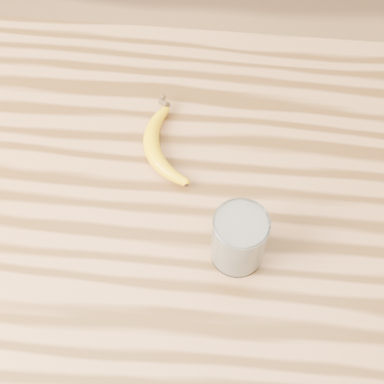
{
  "coord_description": "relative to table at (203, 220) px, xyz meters",
  "views": [
    {
      "loc": [
        0.03,
        -0.5,
        1.71
      ],
      "look_at": [
        -0.02,
        -0.03,
        0.93
      ],
      "focal_mm": 50.0,
      "sensor_mm": 36.0,
      "label": 1
    }
  ],
  "objects": [
    {
      "name": "table",
      "position": [
        0.0,
        0.0,
        0.0
      ],
      "size": [
        1.2,
        0.8,
        0.9
      ],
      "color": "#A36D3C",
      "rests_on": "ground"
    },
    {
      "name": "banana",
      "position": [
        -0.1,
        0.06,
        0.15
      ],
      "size": [
        0.17,
        0.27,
        0.03
      ],
      "primitive_type": null,
      "rotation": [
        0.0,
        0.0,
        0.33
      ],
      "color": "#EAB002",
      "rests_on": "table"
    },
    {
      "name": "smoothie_glass",
      "position": [
        0.07,
        -0.13,
        0.19
      ],
      "size": [
        0.09,
        0.09,
        0.11
      ],
      "color": "white",
      "rests_on": "table"
    }
  ]
}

